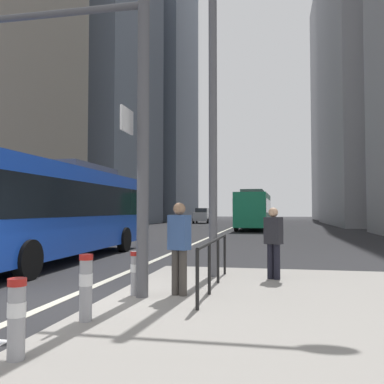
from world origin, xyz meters
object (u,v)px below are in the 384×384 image
Objects in this scene: car_receding_far at (269,215)px; pedestrian_waiting at (179,244)px; city_bus_red_receding at (254,209)px; street_lamp_post at (213,63)px; city_bus_blue_oncoming at (55,207)px; bollard_left at (17,314)px; car_oncoming_mid at (202,216)px; traffic_signal_gantry at (47,88)px; car_receding_near at (260,216)px; pedestrian_walking at (273,239)px; bollard_right at (86,284)px; bollard_back at (136,271)px.

pedestrian_waiting is at bearing -91.04° from car_receding_far.
car_receding_far is (1.02, 28.86, -0.85)m from city_bus_red_receding.
pedestrian_waiting is (-0.30, -2.29, -4.18)m from street_lamp_post.
bollard_left is at bearing -62.82° from city_bus_blue_oncoming.
car_oncoming_mid is 0.56× the size of street_lamp_post.
traffic_signal_gantry reaches higher than car_oncoming_mid.
car_receding_near is 46.41m from pedestrian_waiting.
pedestrian_walking is (1.41, -0.12, -4.23)m from street_lamp_post.
bollard_left is 1.56m from bollard_right.
street_lamp_post is at bearing 42.09° from traffic_signal_gantry.
bollard_back is at bearing -114.17° from street_lamp_post.
bollard_right is at bearing -122.14° from pedestrian_walking.
car_receding_far is 60.36m from bollard_right.
city_bus_blue_oncoming reaches higher than pedestrian_waiting.
traffic_signal_gantry is 4.04m from street_lamp_post.
city_bus_blue_oncoming reaches higher than car_receding_near.
bollard_right is (1.66, -1.71, -3.42)m from traffic_signal_gantry.
traffic_signal_gantry reaches higher than city_bus_blue_oncoming.
bollard_back is at bearing -91.81° from car_receding_far.
car_oncoming_mid is at bearing 99.22° from pedestrian_waiting.
car_receding_far is (6.54, 53.04, -0.85)m from city_bus_blue_oncoming.
pedestrian_walking is (2.62, 4.17, 0.38)m from bollard_right.
bollard_left is 3.71m from pedestrian_waiting.
traffic_signal_gantry reaches higher than car_receding_far.
car_oncoming_mid is 46.15m from pedestrian_waiting.
bollard_left is at bearing -104.90° from pedestrian_waiting.
car_receding_far is 0.70× the size of traffic_signal_gantry.
street_lamp_post is 9.89× the size of bollard_back.
car_receding_far is (1.04, 11.91, -0.00)m from car_receding_near.
bollard_left is 0.52× the size of pedestrian_walking.
bollard_left is at bearing -91.86° from car_receding_far.
bollard_left is 6.33m from pedestrian_walking.
bollard_back is at bearing 87.42° from bollard_left.
car_receding_near is 49.99m from bollard_left.
bollard_back is (-1.85, -58.47, -0.39)m from car_receding_far.
street_lamp_post is at bearing 65.83° from bollard_back.
street_lamp_post is at bearing 74.29° from bollard_right.
car_oncoming_mid and car_receding_far have the same top height.
car_receding_far is at bearing 88.14° from bollard_left.
pedestrian_walking is at bearing -78.14° from car_oncoming_mid.
bollard_right is at bearing -91.09° from car_receding_near.
city_bus_red_receding is at bearing 88.30° from bollard_left.
street_lamp_post is 6.42m from bollard_right.
city_bus_blue_oncoming is at bearing 117.71° from traffic_signal_gantry.
traffic_signal_gantry is 6.35× the size of bollard_right.
pedestrian_waiting is (0.79, 0.15, 0.50)m from bollard_back.
traffic_signal_gantry is 3.68× the size of pedestrian_walking.
pedestrian_waiting reaches higher than bollard_right.
car_receding_far is 2.57× the size of pedestrian_walking.
bollard_right is at bearing -91.71° from city_bus_red_receding.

